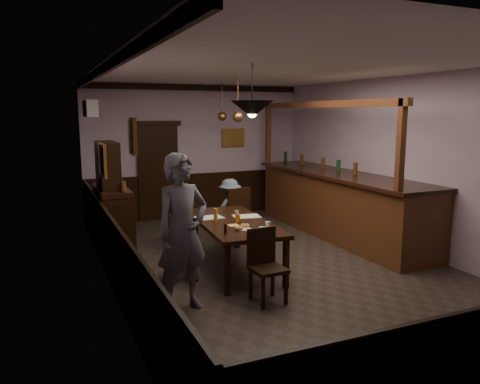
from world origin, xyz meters
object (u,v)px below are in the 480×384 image
pendant_brass_mid (238,117)px  chair_far_right (236,213)px  bar_counter (339,203)px  chair_far_left (186,219)px  chair_side (175,242)px  pendant_iron (252,109)px  pendant_brass_far (222,116)px  person_standing (182,233)px  person_seated_left (183,214)px  coffee_cup (268,224)px  sideboard (112,208)px  dining_table (233,225)px  person_seated_right (230,210)px  soda_can (238,219)px  chair_near (265,262)px

pendant_brass_mid → chair_far_right: bearing=-119.0°
chair_far_right → bar_counter: bar_counter is taller
chair_far_left → chair_side: (-0.58, -1.43, 0.01)m
chair_far_left → chair_far_right: (0.92, -0.07, 0.04)m
pendant_iron → pendant_brass_far: same height
person_standing → bar_counter: bearing=12.8°
person_standing → person_seated_left: person_standing is taller
coffee_cup → pendant_brass_far: 3.83m
person_seated_left → chair_far_right: bearing=162.3°
person_seated_left → bar_counter: 3.03m
sideboard → pendant_iron: size_ratio=2.74×
chair_far_left → pendant_brass_far: size_ratio=1.21×
pendant_brass_mid → pendant_brass_far: 1.33m
bar_counter → pendant_brass_far: bearing=131.9°
chair_side → pendant_iron: bearing=-121.3°
dining_table → person_seated_right: (0.56, 1.51, -0.10)m
person_seated_left → bar_counter: size_ratio=0.25×
coffee_cup → chair_side: bearing=164.2°
person_standing → soda_can: bearing=24.6°
chair_near → pendant_iron: bearing=81.3°
chair_far_right → pendant_iron: bearing=65.8°
chair_far_left → person_standing: bearing=79.9°
chair_far_right → soda_can: 1.49m
chair_near → person_seated_left: size_ratio=0.82×
chair_near → sideboard: (-1.45, 2.99, 0.25)m
chair_far_left → person_standing: person_standing is taller
chair_side → dining_table: bearing=-76.5°
person_seated_right → bar_counter: (2.08, -0.51, 0.07)m
person_seated_left → person_seated_right: (0.90, -0.07, 0.01)m
chair_near → person_seated_left: 2.91m
pendant_iron → pendant_brass_mid: bearing=71.1°
chair_far_left → pendant_iron: pendant_iron is taller
dining_table → coffee_cup: coffee_cup is taller
chair_far_left → chair_far_right: 0.92m
chair_near → soda_can: bearing=80.6°
person_seated_left → pendant_brass_far: size_ratio=1.41×
person_seated_left → pendant_iron: (0.28, -2.38, 1.85)m
person_seated_right → pendant_iron: size_ratio=1.68×
pendant_iron → pendant_brass_far: bearing=74.7°
pendant_brass_mid → bar_counter: bearing=-16.7°
bar_counter → pendant_brass_far: (-1.69, 1.88, 1.65)m
soda_can → pendant_brass_far: pendant_brass_far is taller
chair_far_left → bar_counter: (3.00, -0.30, 0.11)m
chair_side → pendant_brass_far: 3.97m
pendant_brass_far → chair_far_left: bearing=-129.5°
dining_table → coffee_cup: 0.66m
person_standing → coffee_cup: 1.56m
pendant_brass_far → soda_can: bearing=-107.1°
person_standing → pendant_brass_mid: (1.89, 2.74, 1.34)m
bar_counter → pendant_brass_mid: (-1.89, 0.57, 1.65)m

